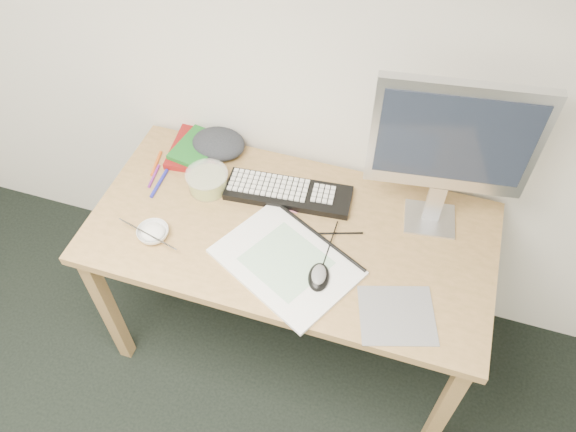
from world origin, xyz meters
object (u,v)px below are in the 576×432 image
desk (291,244)px  monitor (453,143)px  rice_bowl (153,233)px  keyboard (288,193)px  sketchpad (286,262)px

desk → monitor: size_ratio=2.39×
rice_bowl → desk: bearing=21.1°
desk → keyboard: keyboard is taller
rice_bowl → sketchpad: bearing=3.8°
rice_bowl → monitor: bearing=22.1°
sketchpad → monitor: monitor is taller
desk → monitor: bearing=23.0°
desk → sketchpad: 0.17m
sketchpad → rice_bowl: rice_bowl is taller
monitor → rice_bowl: bearing=-165.6°
keyboard → monitor: size_ratio=0.78×
desk → keyboard: bearing=110.4°
sketchpad → rice_bowl: bearing=-148.7°
monitor → sketchpad: bearing=-149.8°
sketchpad → monitor: size_ratio=0.76×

